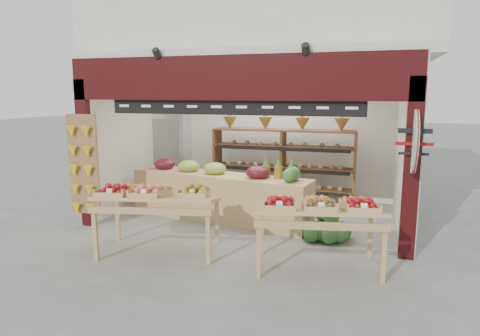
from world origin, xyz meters
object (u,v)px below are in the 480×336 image
Objects in this scene: back_shelving at (283,152)px; watermelon_pile at (327,228)px; cardboard_stack at (183,197)px; mid_counter at (219,195)px; display_table_right at (319,208)px; display_table_left at (151,196)px; refrigerator at (173,153)px.

back_shelving is 4.04× the size of watermelon_pile.
mid_counter is (1.01, -0.55, 0.24)m from cardboard_stack.
back_shelving reaches higher than mid_counter.
watermelon_pile is at bearing -60.60° from back_shelving.
back_shelving is 3.56m from display_table_right.
display_table_left reaches higher than watermelon_pile.
back_shelving is at bearing 59.82° from mid_counter.
display_table_right is at bearing -70.64° from back_shelving.
display_table_left reaches higher than cardboard_stack.
refrigerator reaches higher than display_table_left.
cardboard_stack reaches higher than watermelon_pile.
refrigerator is 5.33m from display_table_right.
cardboard_stack is at bearing 151.38° from mid_counter.
display_table_right is 1.39m from watermelon_pile.
watermelon_pile is at bearing 27.23° from display_table_left.
cardboard_stack is 3.92m from display_table_right.
mid_counter is at bearing -28.62° from cardboard_stack.
mid_counter is (-0.92, -1.58, -0.65)m from back_shelving.
display_table_left is 2.52m from display_table_right.
display_table_right is at bearing 1.94° from display_table_left.
display_table_left is (0.58, -2.40, 0.62)m from cardboard_stack.
mid_counter is 2.20m from watermelon_pile.
mid_counter is at bearing 165.59° from watermelon_pile.
back_shelving is 1.94m from mid_counter.
display_table_right is at bearing -36.75° from cardboard_stack.
cardboard_stack is (-1.93, -1.03, -0.89)m from back_shelving.
mid_counter and display_table_left have the same top height.
display_table_right is at bearing -90.95° from watermelon_pile.
back_shelving reaches higher than display_table_right.
refrigerator is 2.53× the size of watermelon_pile.
cardboard_stack is 1.18m from mid_counter.
cardboard_stack is 1.28× the size of watermelon_pile.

